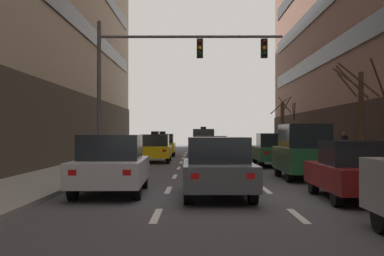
# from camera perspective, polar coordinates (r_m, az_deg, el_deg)

# --- Properties ---
(ground_plane) EXTENTS (120.00, 120.00, 0.00)m
(ground_plane) POSITION_cam_1_polar(r_m,az_deg,el_deg) (14.27, 3.11, -7.66)
(ground_plane) COLOR #424247
(lane_stripe_l1_s3) EXTENTS (0.16, 2.00, 0.01)m
(lane_stripe_l1_s3) POSITION_cam_1_polar(r_m,az_deg,el_deg) (11.31, -3.92, -9.51)
(lane_stripe_l1_s3) COLOR silver
(lane_stripe_l1_s3) RESTS_ON ground
(lane_stripe_l1_s4) EXTENTS (0.16, 2.00, 0.01)m
(lane_stripe_l1_s4) POSITION_cam_1_polar(r_m,az_deg,el_deg) (16.26, -2.60, -6.77)
(lane_stripe_l1_s4) COLOR silver
(lane_stripe_l1_s4) RESTS_ON ground
(lane_stripe_l1_s5) EXTENTS (0.16, 2.00, 0.01)m
(lane_stripe_l1_s5) POSITION_cam_1_polar(r_m,az_deg,el_deg) (21.23, -1.90, -5.30)
(lane_stripe_l1_s5) COLOR silver
(lane_stripe_l1_s5) RESTS_ON ground
(lane_stripe_l1_s6) EXTENTS (0.16, 2.00, 0.01)m
(lane_stripe_l1_s6) POSITION_cam_1_polar(r_m,az_deg,el_deg) (26.21, -1.47, -4.39)
(lane_stripe_l1_s6) COLOR silver
(lane_stripe_l1_s6) RESTS_ON ground
(lane_stripe_l1_s7) EXTENTS (0.16, 2.00, 0.01)m
(lane_stripe_l1_s7) POSITION_cam_1_polar(r_m,az_deg,el_deg) (31.20, -1.18, -3.77)
(lane_stripe_l1_s7) COLOR silver
(lane_stripe_l1_s7) RESTS_ON ground
(lane_stripe_l1_s8) EXTENTS (0.16, 2.00, 0.01)m
(lane_stripe_l1_s8) POSITION_cam_1_polar(r_m,az_deg,el_deg) (36.19, -0.97, -3.33)
(lane_stripe_l1_s8) COLOR silver
(lane_stripe_l1_s8) RESTS_ON ground
(lane_stripe_l1_s9) EXTENTS (0.16, 2.00, 0.01)m
(lane_stripe_l1_s9) POSITION_cam_1_polar(r_m,az_deg,el_deg) (41.19, -0.81, -2.99)
(lane_stripe_l1_s9) COLOR silver
(lane_stripe_l1_s9) RESTS_ON ground
(lane_stripe_l1_s10) EXTENTS (0.16, 2.00, 0.01)m
(lane_stripe_l1_s10) POSITION_cam_1_polar(r_m,az_deg,el_deg) (46.18, -0.68, -2.72)
(lane_stripe_l1_s10) COLOR silver
(lane_stripe_l1_s10) RESTS_ON ground
(lane_stripe_l2_s3) EXTENTS (0.16, 2.00, 0.01)m
(lane_stripe_l2_s3) POSITION_cam_1_polar(r_m,az_deg,el_deg) (11.49, 11.49, -9.36)
(lane_stripe_l2_s3) COLOR silver
(lane_stripe_l2_s3) RESTS_ON ground
(lane_stripe_l2_s4) EXTENTS (0.16, 2.00, 0.01)m
(lane_stripe_l2_s4) POSITION_cam_1_polar(r_m,az_deg,el_deg) (16.38, 8.09, -6.71)
(lane_stripe_l2_s4) COLOR silver
(lane_stripe_l2_s4) RESTS_ON ground
(lane_stripe_l2_s5) EXTENTS (0.16, 2.00, 0.01)m
(lane_stripe_l2_s5) POSITION_cam_1_polar(r_m,az_deg,el_deg) (21.33, 6.27, -5.28)
(lane_stripe_l2_s5) COLOR silver
(lane_stripe_l2_s5) RESTS_ON ground
(lane_stripe_l2_s6) EXTENTS (0.16, 2.00, 0.01)m
(lane_stripe_l2_s6) POSITION_cam_1_polar(r_m,az_deg,el_deg) (26.29, 5.14, -4.38)
(lane_stripe_l2_s6) COLOR silver
(lane_stripe_l2_s6) RESTS_ON ground
(lane_stripe_l2_s7) EXTENTS (0.16, 2.00, 0.01)m
(lane_stripe_l2_s7) POSITION_cam_1_polar(r_m,az_deg,el_deg) (31.27, 4.38, -3.77)
(lane_stripe_l2_s7) COLOR silver
(lane_stripe_l2_s7) RESTS_ON ground
(lane_stripe_l2_s8) EXTENTS (0.16, 2.00, 0.01)m
(lane_stripe_l2_s8) POSITION_cam_1_polar(r_m,az_deg,el_deg) (36.25, 3.82, -3.32)
(lane_stripe_l2_s8) COLOR silver
(lane_stripe_l2_s8) RESTS_ON ground
(lane_stripe_l2_s9) EXTENTS (0.16, 2.00, 0.01)m
(lane_stripe_l2_s9) POSITION_cam_1_polar(r_m,az_deg,el_deg) (41.24, 3.40, -2.98)
(lane_stripe_l2_s9) COLOR silver
(lane_stripe_l2_s9) RESTS_ON ground
(lane_stripe_l2_s10) EXTENTS (0.16, 2.00, 0.01)m
(lane_stripe_l2_s10) POSITION_cam_1_polar(r_m,az_deg,el_deg) (46.23, 3.07, -2.72)
(lane_stripe_l2_s10) COLOR silver
(lane_stripe_l2_s10) RESTS_ON ground
(car_driving_0) EXTENTS (2.04, 4.62, 1.71)m
(car_driving_0) POSITION_cam_1_polar(r_m,az_deg,el_deg) (15.25, -8.79, -4.01)
(car_driving_0) COLOR black
(car_driving_0) RESTS_ON ground
(taxi_driving_1) EXTENTS (1.78, 4.24, 2.23)m
(taxi_driving_1) POSITION_cam_1_polar(r_m,az_deg,el_deg) (39.17, 1.25, -1.62)
(taxi_driving_1) COLOR black
(taxi_driving_1) RESTS_ON ground
(taxi_driving_2) EXTENTS (1.95, 4.54, 1.88)m
(taxi_driving_2) POSITION_cam_1_polar(r_m,az_deg,el_deg) (39.89, -3.23, -1.87)
(taxi_driving_2) COLOR black
(taxi_driving_2) RESTS_ON ground
(car_driving_3) EXTENTS (1.91, 4.44, 1.65)m
(car_driving_3) POSITION_cam_1_polar(r_m,az_deg,el_deg) (14.27, 2.81, -4.37)
(car_driving_3) COLOR black
(car_driving_3) RESTS_ON ground
(taxi_driving_4) EXTENTS (1.93, 4.49, 1.86)m
(taxi_driving_4) POSITION_cam_1_polar(r_m,az_deg,el_deg) (31.34, -4.06, -2.25)
(taxi_driving_4) COLOR black
(taxi_driving_4) RESTS_ON ground
(car_driving_5) EXTENTS (1.88, 4.33, 1.61)m
(car_driving_5) POSITION_cam_1_polar(r_m,az_deg,el_deg) (26.82, 2.05, -2.62)
(car_driving_5) COLOR black
(car_driving_5) RESTS_ON ground
(car_parked_1) EXTENTS (1.78, 4.19, 1.57)m
(car_parked_1) POSITION_cam_1_polar(r_m,az_deg,el_deg) (14.37, 17.24, -4.49)
(car_parked_1) COLOR black
(car_parked_1) RESTS_ON ground
(car_parked_2) EXTENTS (1.83, 4.34, 2.10)m
(car_parked_2) POSITION_cam_1_polar(r_m,az_deg,el_deg) (20.41, 12.13, -2.56)
(car_parked_2) COLOR black
(car_parked_2) RESTS_ON ground
(car_parked_3) EXTENTS (1.98, 4.67, 1.75)m
(car_parked_3) POSITION_cam_1_polar(r_m,az_deg,el_deg) (27.85, 8.95, -2.40)
(car_parked_3) COLOR black
(car_parked_3) RESTS_ON ground
(traffic_signal_0) EXTENTS (8.20, 0.35, 6.57)m
(traffic_signal_0) POSITION_cam_1_polar(r_m,az_deg,el_deg) (23.20, -3.32, 6.70)
(traffic_signal_0) COLOR #4C4C51
(traffic_signal_0) RESTS_ON sidewalk_left
(street_tree_0) EXTENTS (1.88, 1.87, 4.31)m
(street_tree_0) POSITION_cam_1_polar(r_m,az_deg,el_deg) (39.16, 9.92, 0.23)
(street_tree_0) COLOR #4C3823
(street_tree_0) RESTS_ON sidewalk_right
(street_tree_2) EXTENTS (2.10, 1.55, 4.40)m
(street_tree_2) POSITION_cam_1_polar(r_m,az_deg,el_deg) (21.22, 17.90, 1.44)
(street_tree_2) COLOR #4C3823
(street_tree_2) RESTS_ON sidewalk_right
(pedestrian_0) EXTENTS (0.41, 0.39, 1.69)m
(pedestrian_0) POSITION_cam_1_polar(r_m,az_deg,el_deg) (28.15, 16.30, -1.83)
(pedestrian_0) COLOR black
(pedestrian_0) RESTS_ON sidewalk_right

